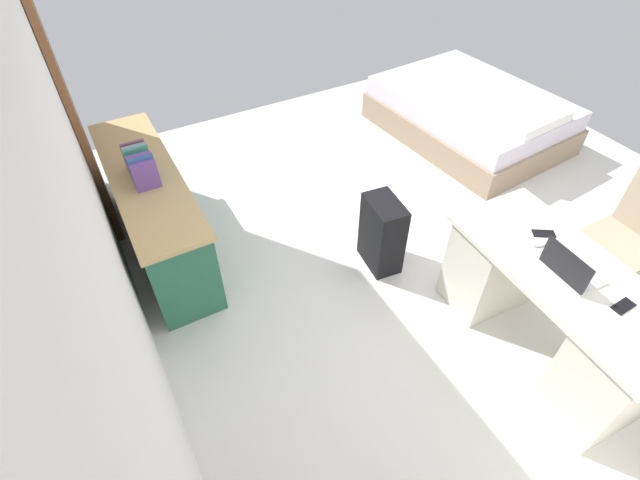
{
  "coord_description": "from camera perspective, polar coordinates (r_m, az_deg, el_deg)",
  "views": [
    {
      "loc": [
        -2.08,
        2.14,
        2.75
      ],
      "look_at": [
        -0.12,
        1.06,
        0.6
      ],
      "focal_mm": 26.38,
      "sensor_mm": 36.0,
      "label": 1
    }
  ],
  "objects": [
    {
      "name": "credenza",
      "position": [
        3.9,
        -19.37,
        3.28
      ],
      "size": [
        1.8,
        0.48,
        0.73
      ],
      "color": "#28664C",
      "rests_on": "ground_plane"
    },
    {
      "name": "cell_phone_by_mouse",
      "position": [
        3.26,
        25.5,
        0.71
      ],
      "size": [
        0.13,
        0.15,
        0.01
      ],
      "primitive_type": "cube",
      "rotation": [
        0.0,
        0.0,
        -0.57
      ],
      "color": "black",
      "rests_on": "desk"
    },
    {
      "name": "book_row",
      "position": [
        3.59,
        -20.91,
        8.44
      ],
      "size": [
        0.35,
        0.17,
        0.24
      ],
      "color": "#694597",
      "rests_on": "credenza"
    },
    {
      "name": "bed",
      "position": [
        5.44,
        17.74,
        14.28
      ],
      "size": [
        2.0,
        1.54,
        0.58
      ],
      "color": "gray",
      "rests_on": "ground_plane"
    },
    {
      "name": "computer_mouse",
      "position": [
        3.17,
        25.07,
        -0.27
      ],
      "size": [
        0.07,
        0.1,
        0.03
      ],
      "primitive_type": "ellipsoid",
      "rotation": [
        0.0,
        0.0,
        -0.05
      ],
      "color": "white",
      "rests_on": "desk"
    },
    {
      "name": "suitcase_black",
      "position": [
        3.62,
        7.53,
        0.74
      ],
      "size": [
        0.38,
        0.26,
        0.6
      ],
      "primitive_type": "cube",
      "rotation": [
        0.0,
        0.0,
        -0.12
      ],
      "color": "black",
      "rests_on": "ground_plane"
    },
    {
      "name": "desk",
      "position": [
        3.32,
        26.1,
        -7.55
      ],
      "size": [
        1.47,
        0.73,
        0.74
      ],
      "color": "silver",
      "rests_on": "ground_plane"
    },
    {
      "name": "office_chair",
      "position": [
        3.94,
        32.79,
        -0.8
      ],
      "size": [
        0.52,
        0.52,
        0.94
      ],
      "color": "black",
      "rests_on": "ground_plane"
    },
    {
      "name": "laptop",
      "position": [
        3.02,
        28.06,
        -3.11
      ],
      "size": [
        0.32,
        0.24,
        0.21
      ],
      "color": "silver",
      "rests_on": "desk"
    },
    {
      "name": "cell_phone_near_laptop",
      "position": [
        3.03,
        32.89,
        -6.76
      ],
      "size": [
        0.07,
        0.14,
        0.01
      ],
      "primitive_type": "cube",
      "rotation": [
        0.0,
        0.0,
        0.02
      ],
      "color": "black",
      "rests_on": "desk"
    },
    {
      "name": "ground_plane",
      "position": [
        4.06,
        12.34,
        -0.09
      ],
      "size": [
        5.59,
        5.59,
        0.0
      ],
      "primitive_type": "plane",
      "color": "silver"
    },
    {
      "name": "door_wooden",
      "position": [
        4.13,
        -27.99,
        14.02
      ],
      "size": [
        0.88,
        0.05,
        2.04
      ],
      "primitive_type": "cube",
      "color": "brown",
      "rests_on": "ground_plane"
    },
    {
      "name": "wall_back",
      "position": [
        2.47,
        -27.64,
        5.84
      ],
      "size": [
        4.45,
        0.1,
        2.85
      ],
      "primitive_type": "cube",
      "color": "white",
      "rests_on": "ground_plane"
    },
    {
      "name": "figurine_small",
      "position": [
        3.93,
        -21.96,
        10.45
      ],
      "size": [
        0.08,
        0.08,
        0.11
      ],
      "primitive_type": "cone",
      "color": "red",
      "rests_on": "credenza"
    }
  ]
}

